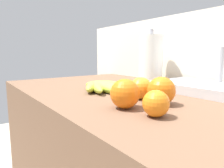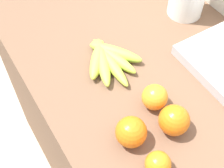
% 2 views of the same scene
% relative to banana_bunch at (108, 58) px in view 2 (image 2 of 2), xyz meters
% --- Properties ---
extents(counter, '(1.43, 0.72, 0.95)m').
position_rel_banana_bunch_xyz_m(counter, '(0.15, 0.11, -0.49)').
color(counter, brown).
rests_on(counter, ground).
extents(banana_bunch, '(0.22, 0.20, 0.04)m').
position_rel_banana_bunch_xyz_m(banana_bunch, '(0.00, 0.00, 0.00)').
color(banana_bunch, '#B6BE3F').
rests_on(banana_bunch, counter).
extents(orange_front, '(0.08, 0.08, 0.08)m').
position_rel_banana_bunch_xyz_m(orange_front, '(0.26, -0.09, 0.02)').
color(orange_front, orange).
rests_on(orange_front, counter).
extents(orange_right, '(0.07, 0.07, 0.07)m').
position_rel_banana_bunch_xyz_m(orange_right, '(0.21, 0.03, 0.02)').
color(orange_right, orange).
rests_on(orange_right, counter).
extents(orange_far_right, '(0.06, 0.06, 0.06)m').
position_rel_banana_bunch_xyz_m(orange_far_right, '(0.37, -0.08, 0.01)').
color(orange_far_right, orange).
rests_on(orange_far_right, counter).
extents(orange_back_left, '(0.08, 0.08, 0.08)m').
position_rel_banana_bunch_xyz_m(orange_back_left, '(0.29, 0.03, 0.02)').
color(orange_back_left, orange).
rests_on(orange_back_left, counter).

